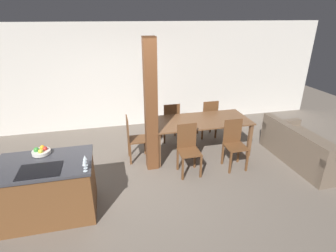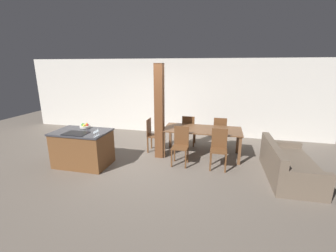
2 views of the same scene
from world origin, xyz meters
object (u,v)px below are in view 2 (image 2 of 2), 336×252
Objects in this scene: fruit_bowl at (85,126)px; wine_glass_near at (94,132)px; kitchen_island at (83,148)px; dining_chair_far_left at (189,130)px; dining_chair_near_right at (219,148)px; dining_table at (202,132)px; wine_glass_far at (98,130)px; couch at (288,167)px; wine_glass_middle at (96,131)px; dining_chair_far_right at (220,132)px; dining_chair_head_end at (153,134)px; dining_chair_near_left at (181,145)px; timber_post at (159,112)px.

wine_glass_near is at bearing -44.33° from fruit_bowl.
kitchen_island is 3.14m from dining_chair_far_left.
fruit_bowl is 0.28× the size of dining_chair_near_right.
fruit_bowl is at bearing -160.27° from dining_table.
kitchen_island is 1.39× the size of dining_chair_far_left.
wine_glass_far is 4.40m from couch.
wine_glass_middle is 3.63m from dining_chair_far_right.
dining_chair_far_left is at bearing -53.94° from dining_chair_head_end.
dining_chair_near_left is at bearing 180.00° from dining_chair_near_right.
dining_chair_near_right reaches higher than couch.
timber_post is at bearing 48.02° from wine_glass_middle.
fruit_bowl is 0.90m from wine_glass_middle.
timber_post is at bearing 28.99° from kitchen_island.
dining_chair_near_left is 0.38× the size of timber_post.
wine_glass_middle is at bearing -40.85° from fruit_bowl.
dining_chair_far_right and dining_chair_head_end have the same top height.
wine_glass_far is 0.06× the size of timber_post.
timber_post reaches higher than wine_glass_middle.
dining_chair_far_left is at bearing 52.62° from wine_glass_middle.
dining_chair_near_left and dining_chair_near_right have the same top height.
dining_chair_near_right is at bearing 17.49° from wine_glass_far.
dining_chair_near_right is 0.38× the size of timber_post.
dining_chair_near_right is at bearing -55.69° from dining_table.
fruit_bowl reaches higher than dining_chair_far_left.
dining_chair_far_right is (0.00, 1.40, 0.00)m from dining_chair_near_right.
dining_chair_far_left is 0.95m from dining_chair_far_right.
dining_chair_near_left is 1.00× the size of dining_chair_far_left.
couch is at bearing -23.47° from dining_table.
wine_glass_near is at bearing -31.77° from kitchen_island.
dining_chair_far_left is 1.19m from dining_chair_head_end.
wine_glass_middle is 0.17× the size of dining_chair_near_right.
fruit_bowl reaches higher than dining_table.
fruit_bowl is at bearing -171.80° from dining_chair_near_left.
wine_glass_far is (0.00, 0.15, 0.00)m from wine_glass_near.
timber_post is at bearing 79.76° from couch.
dining_chair_far_left is at bearing 53.50° from wine_glass_near.
dining_chair_near_left is 1.40m from dining_chair_far_left.
dining_table is at bearing 55.69° from dining_chair_far_right.
dining_chair_head_end is (-1.44, -0.00, -0.17)m from dining_table.
timber_post is (-1.60, -1.07, 0.75)m from dining_chair_far_right.
dining_chair_near_right is at bearing 124.31° from dining_chair_far_left.
timber_post is at bearing 46.26° from wine_glass_far.
dining_chair_far_left is 0.38× the size of timber_post.
fruit_bowl is 0.95m from wine_glass_near.
dining_chair_head_end is at bearing 143.94° from dining_chair_near_left.
dining_chair_far_right is at bearing 39.54° from wine_glass_far.
wine_glass_middle is (0.68, -0.58, 0.08)m from fruit_bowl.
dining_chair_far_left and dining_chair_head_end have the same top height.
dining_chair_far_right is at bearing 33.77° from timber_post.
dining_chair_near_left is 1.00× the size of dining_chair_far_right.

